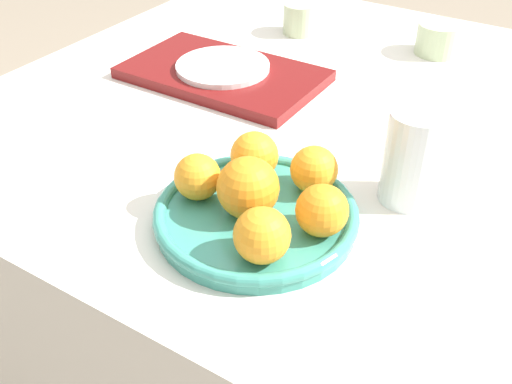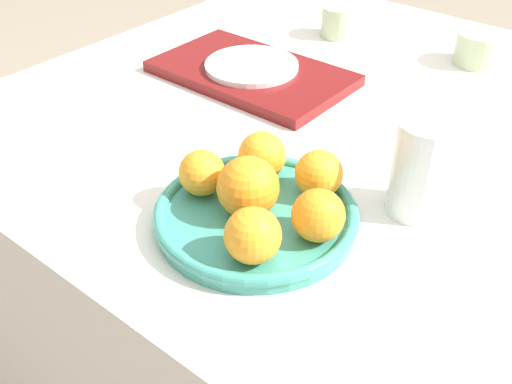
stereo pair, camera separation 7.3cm
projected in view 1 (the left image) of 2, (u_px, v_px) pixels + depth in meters
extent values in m
cube|color=silver|center=(373.00, 296.00, 1.18)|extent=(1.40, 1.08, 0.75)
cylinder|color=teal|center=(256.00, 218.00, 0.76)|extent=(0.25, 0.25, 0.02)
torus|color=teal|center=(256.00, 212.00, 0.75)|extent=(0.26, 0.26, 0.02)
sphere|color=orange|center=(248.00, 188.00, 0.73)|extent=(0.08, 0.08, 0.08)
sphere|color=orange|center=(322.00, 210.00, 0.70)|extent=(0.06, 0.06, 0.06)
sphere|color=orange|center=(314.00, 170.00, 0.77)|extent=(0.06, 0.06, 0.06)
sphere|color=orange|center=(262.00, 235.00, 0.66)|extent=(0.07, 0.07, 0.07)
sphere|color=orange|center=(254.00, 155.00, 0.80)|extent=(0.06, 0.06, 0.06)
sphere|color=orange|center=(198.00, 177.00, 0.76)|extent=(0.06, 0.06, 0.06)
cylinder|color=silver|center=(413.00, 157.00, 0.77)|extent=(0.08, 0.08, 0.13)
cube|color=maroon|center=(224.00, 73.00, 1.10)|extent=(0.35, 0.21, 0.02)
cylinder|color=white|center=(224.00, 66.00, 1.09)|extent=(0.17, 0.17, 0.01)
cylinder|color=#B7CC9E|center=(438.00, 39.00, 1.18)|extent=(0.09, 0.09, 0.06)
cylinder|color=#B7CC9E|center=(300.00, 19.00, 1.27)|extent=(0.07, 0.07, 0.06)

